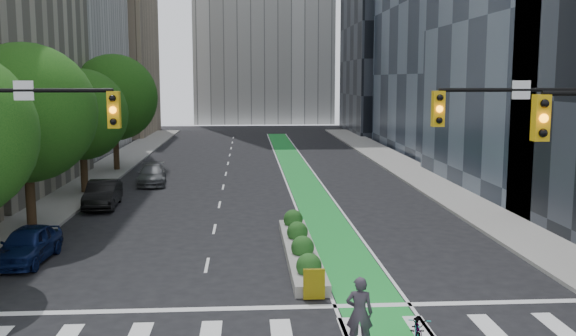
{
  "coord_description": "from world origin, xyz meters",
  "views": [
    {
      "loc": [
        -0.95,
        -18.08,
        7.13
      ],
      "look_at": [
        0.99,
        11.43,
        3.0
      ],
      "focal_mm": 40.0,
      "sensor_mm": 36.0,
      "label": 1
    }
  ],
  "objects": [
    {
      "name": "signal_right",
      "position": [
        8.67,
        0.47,
        4.8
      ],
      "size": [
        5.82,
        0.51,
        7.2
      ],
      "color": "black",
      "rests_on": "ground"
    },
    {
      "name": "parked_car_left_far",
      "position": [
        -7.36,
        25.4,
        0.66
      ],
      "size": [
        2.26,
        4.7,
        1.32
      ],
      "primitive_type": "imported",
      "rotation": [
        0.0,
        0.0,
        0.09
      ],
      "color": "#56585B",
      "rests_on": "ground"
    },
    {
      "name": "bike_lane_paint",
      "position": [
        3.0,
        30.0,
        0.01
      ],
      "size": [
        2.2,
        70.0,
        0.01
      ],
      "primitive_type": "cube",
      "color": "#1A9232",
      "rests_on": "ground"
    },
    {
      "name": "building_dark_end",
      "position": [
        20.0,
        68.0,
        14.0
      ],
      "size": [
        14.0,
        18.0,
        28.0
      ],
      "primitive_type": "cube",
      "color": "black",
      "rests_on": "ground"
    },
    {
      "name": "ground",
      "position": [
        0.0,
        0.0,
        0.0
      ],
      "size": [
        160.0,
        160.0,
        0.0
      ],
      "primitive_type": "plane",
      "color": "black",
      "rests_on": "ground"
    },
    {
      "name": "parked_car_left_mid",
      "position": [
        -8.95,
        17.67,
        0.75
      ],
      "size": [
        1.82,
        4.62,
        1.5
      ],
      "primitive_type": "imported",
      "rotation": [
        0.0,
        0.0,
        0.05
      ],
      "color": "black",
      "rests_on": "ground"
    },
    {
      "name": "tree_midfar",
      "position": [
        -11.0,
        22.0,
        4.95
      ],
      "size": [
        5.6,
        5.6,
        7.76
      ],
      "color": "black",
      "rests_on": "ground"
    },
    {
      "name": "median_planter",
      "position": [
        1.2,
        7.04,
        0.37
      ],
      "size": [
        1.2,
        10.26,
        1.1
      ],
      "color": "gray",
      "rests_on": "ground"
    },
    {
      "name": "parked_car_left_near",
      "position": [
        -9.5,
        6.88,
        0.71
      ],
      "size": [
        1.88,
        4.25,
        1.42
      ],
      "primitive_type": "imported",
      "rotation": [
        0.0,
        0.0,
        -0.05
      ],
      "color": "#0B1846",
      "rests_on": "ground"
    },
    {
      "name": "sidewalk_left",
      "position": [
        -11.8,
        25.0,
        0.07
      ],
      "size": [
        3.6,
        90.0,
        0.15
      ],
      "primitive_type": "cube",
      "color": "gray",
      "rests_on": "ground"
    },
    {
      "name": "building_tan_far",
      "position": [
        -20.0,
        66.0,
        13.0
      ],
      "size": [
        14.0,
        16.0,
        26.0
      ],
      "primitive_type": "cube",
      "color": "tan",
      "rests_on": "ground"
    },
    {
      "name": "tree_far",
      "position": [
        -11.0,
        32.0,
        5.69
      ],
      "size": [
        6.6,
        6.6,
        9.0
      ],
      "color": "black",
      "rests_on": "ground"
    },
    {
      "name": "tree_mid",
      "position": [
        -11.0,
        12.0,
        5.57
      ],
      "size": [
        6.4,
        6.4,
        8.78
      ],
      "color": "black",
      "rests_on": "ground"
    },
    {
      "name": "sidewalk_right",
      "position": [
        11.8,
        25.0,
        0.07
      ],
      "size": [
        3.6,
        90.0,
        0.15
      ],
      "primitive_type": "cube",
      "color": "gray",
      "rests_on": "ground"
    },
    {
      "name": "bicycle",
      "position": [
        3.63,
        -1.86,
        0.44
      ],
      "size": [
        0.9,
        1.75,
        0.88
      ],
      "primitive_type": "imported",
      "rotation": [
        0.0,
        0.0,
        -0.2
      ],
      "color": "gray",
      "rests_on": "ground"
    },
    {
      "name": "cyclist",
      "position": [
        2.0,
        -2.0,
        0.99
      ],
      "size": [
        0.79,
        0.59,
        1.98
      ],
      "primitive_type": "imported",
      "rotation": [
        0.0,
        0.0,
        2.97
      ],
      "color": "#39333D",
      "rests_on": "ground"
    }
  ]
}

